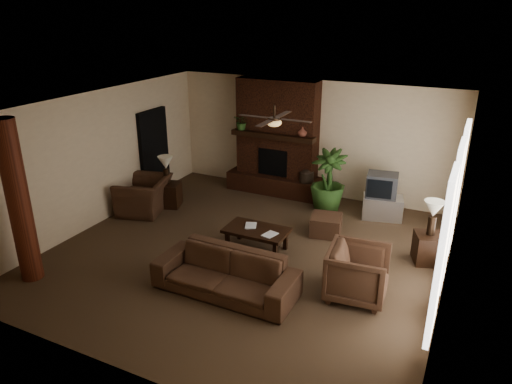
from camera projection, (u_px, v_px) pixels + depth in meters
The scene contains 23 objects.
room_shell at pixel (246, 184), 8.54m from camera, with size 7.00×7.00×7.00m.
fireplace at pixel (277, 147), 11.65m from camera, with size 2.40×0.70×2.80m.
windows at pixel (451, 217), 7.33m from camera, with size 0.08×3.65×2.35m.
log_column at pixel (19, 203), 7.72m from camera, with size 0.36×0.36×2.80m, color #612918.
doorway at pixel (154, 153), 11.57m from camera, with size 0.10×1.00×2.10m, color black.
ceiling_fan at pixel (274, 121), 8.22m from camera, with size 1.35×1.35×0.37m.
sofa at pixel (225, 267), 7.65m from camera, with size 2.35×0.69×0.92m, color #4A3020.
armchair_left at pixel (144, 190), 10.70m from camera, with size 1.19×0.77×1.04m, color #4A3020.
armchair_right at pixel (358, 271), 7.51m from camera, with size 0.92×0.86×0.95m, color #4A3020.
coffee_table at pixel (257, 232), 9.04m from camera, with size 1.20×0.70×0.43m.
ottoman at pixel (326, 225), 9.72m from camera, with size 0.60×0.60×0.40m, color #4A3020.
tv_stand at pixel (382, 207), 10.45m from camera, with size 0.85×0.50×0.50m, color silver.
tv at pixel (382, 185), 10.28m from camera, with size 0.71×0.61×0.52m.
floor_vase at pixel (306, 182), 11.40m from camera, with size 0.34×0.34×0.77m.
floor_plant at pixel (327, 193), 10.83m from camera, with size 0.80×1.42×0.80m, color #2F5220.
side_table_left at pixel (169, 195), 11.08m from camera, with size 0.50×0.50×0.55m, color black.
lamp_left at pixel (166, 165), 10.85m from camera, with size 0.38×0.38×0.65m.
side_table_right at pixel (429, 248), 8.63m from camera, with size 0.50×0.50×0.55m, color black.
lamp_right at pixel (433, 211), 8.38m from camera, with size 0.40×0.40×0.65m.
mantel_plant at pixel (242, 123), 11.54m from camera, with size 0.38×0.42×0.33m, color #2F5220.
mantel_vase at pixel (303, 132), 10.98m from camera, with size 0.22×0.23×0.22m, color brown.
book_a at pixel (245, 219), 9.08m from camera, with size 0.22×0.03×0.29m, color #999999.
book_b at pixel (265, 227), 8.79m from camera, with size 0.21×0.02×0.29m, color #999999.
Camera 1 is at (3.64, -7.13, 4.39)m, focal length 33.26 mm.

